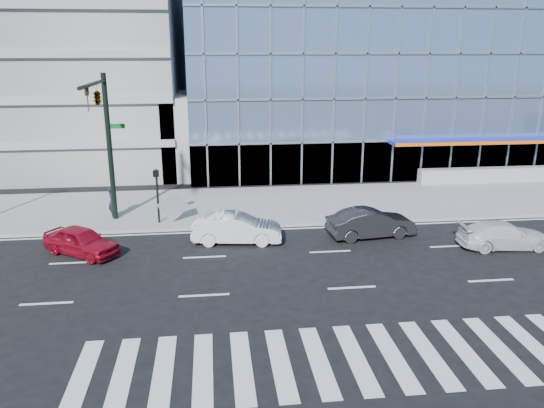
{
  "coord_description": "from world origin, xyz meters",
  "views": [
    {
      "loc": [
        -5.54,
        -23.25,
        9.46
      ],
      "look_at": [
        -2.47,
        3.0,
        1.59
      ],
      "focal_mm": 35.0,
      "sensor_mm": 36.0,
      "label": 1
    }
  ],
  "objects": [
    {
      "name": "ground",
      "position": [
        0.0,
        0.0,
        0.0
      ],
      "size": [
        160.0,
        160.0,
        0.0
      ],
      "primitive_type": "plane",
      "color": "black",
      "rests_on": "ground"
    },
    {
      "name": "sidewalk",
      "position": [
        0.0,
        8.0,
        0.07
      ],
      "size": [
        120.0,
        8.0,
        0.15
      ],
      "primitive_type": "cube",
      "color": "gray",
      "rests_on": "ground"
    },
    {
      "name": "theatre_building",
      "position": [
        14.0,
        26.0,
        7.5
      ],
      "size": [
        42.0,
        26.0,
        15.0
      ],
      "primitive_type": "cube",
      "color": "#7595C3",
      "rests_on": "ground"
    },
    {
      "name": "parking_garage",
      "position": [
        -20.0,
        26.0,
        10.0
      ],
      "size": [
        24.0,
        24.0,
        20.0
      ],
      "primitive_type": "cube",
      "color": "gray",
      "rests_on": "ground"
    },
    {
      "name": "ramp_block",
      "position": [
        -6.0,
        18.0,
        3.0
      ],
      "size": [
        6.0,
        8.0,
        6.0
      ],
      "primitive_type": "cube",
      "color": "gray",
      "rests_on": "ground"
    },
    {
      "name": "traffic_signal",
      "position": [
        -11.0,
        4.57,
        6.16
      ],
      "size": [
        1.14,
        5.74,
        8.0
      ],
      "color": "black",
      "rests_on": "sidewalk"
    },
    {
      "name": "ped_signal_post",
      "position": [
        -8.5,
        4.94,
        2.14
      ],
      "size": [
        0.3,
        0.33,
        3.0
      ],
      "color": "black",
      "rests_on": "sidewalk"
    },
    {
      "name": "white_suv",
      "position": [
        8.51,
        -0.44,
        0.64
      ],
      "size": [
        4.51,
        2.02,
        1.28
      ],
      "primitive_type": "imported",
      "rotation": [
        0.0,
        0.0,
        1.52
      ],
      "color": "silver",
      "rests_on": "ground"
    },
    {
      "name": "white_sedan",
      "position": [
        -4.37,
        1.8,
        0.73
      ],
      "size": [
        4.61,
        2.06,
        1.47
      ],
      "primitive_type": "imported",
      "rotation": [
        0.0,
        0.0,
        1.45
      ],
      "color": "silver",
      "rests_on": "ground"
    },
    {
      "name": "dark_sedan",
      "position": [
        2.51,
        1.8,
        0.74
      ],
      "size": [
        4.66,
        2.12,
        1.48
      ],
      "primitive_type": "imported",
      "rotation": [
        0.0,
        0.0,
        1.7
      ],
      "color": "black",
      "rests_on": "ground"
    },
    {
      "name": "red_sedan",
      "position": [
        -11.75,
        1.03,
        0.67
      ],
      "size": [
        4.12,
        3.53,
        1.34
      ],
      "primitive_type": "imported",
      "rotation": [
        0.0,
        0.0,
        0.96
      ],
      "color": "maroon",
      "rests_on": "ground"
    },
    {
      "name": "pedestrian",
      "position": [
        -11.16,
        6.26,
        1.06
      ],
      "size": [
        0.65,
        0.77,
        1.81
      ],
      "primitive_type": "imported",
      "rotation": [
        0.0,
        0.0,
        1.95
      ],
      "color": "black",
      "rests_on": "sidewalk"
    },
    {
      "name": "tilted_panel",
      "position": [
        -7.69,
        5.0,
        1.06
      ],
      "size": [
        1.77,
        0.54,
        1.82
      ],
      "primitive_type": "cube",
      "rotation": [
        0.0,
        0.93,
        0.27
      ],
      "color": "#9E9E9E",
      "rests_on": "sidewalk"
    }
  ]
}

